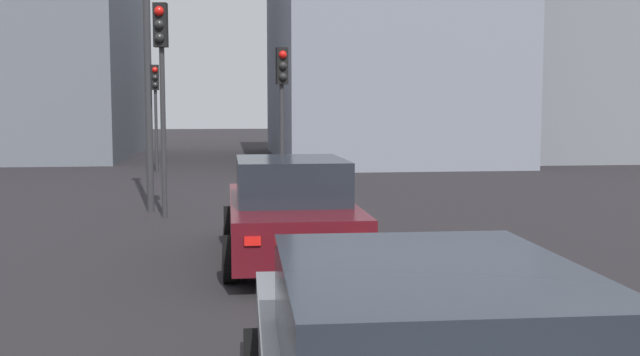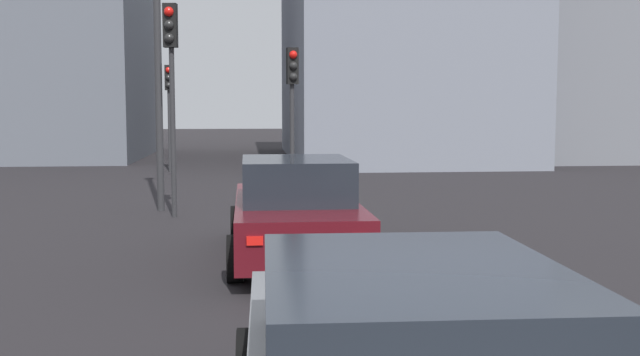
{
  "view_description": "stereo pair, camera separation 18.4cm",
  "coord_description": "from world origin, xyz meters",
  "px_view_note": "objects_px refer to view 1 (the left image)",
  "views": [
    {
      "loc": [
        -3.31,
        0.89,
        2.32
      ],
      "look_at": [
        4.35,
        -0.07,
        1.59
      ],
      "focal_mm": 41.51,
      "sensor_mm": 36.0,
      "label": 1
    },
    {
      "loc": [
        -3.33,
        0.7,
        2.32
      ],
      "look_at": [
        4.35,
        -0.07,
        1.59
      ],
      "focal_mm": 41.51,
      "sensor_mm": 36.0,
      "label": 2
    }
  ],
  "objects_px": {
    "traffic_light_near_left": "(161,65)",
    "traffic_light_far_left": "(317,94)",
    "car_maroon_lead": "(290,211)",
    "traffic_light_far_right": "(155,95)",
    "traffic_light_near_right": "(282,91)"
  },
  "relations": [
    {
      "from": "traffic_light_near_left",
      "to": "traffic_light_far_left",
      "type": "distance_m",
      "value": 13.09
    },
    {
      "from": "car_maroon_lead",
      "to": "traffic_light_far_right",
      "type": "relative_size",
      "value": 1.23
    },
    {
      "from": "traffic_light_near_left",
      "to": "traffic_light_far_left",
      "type": "bearing_deg",
      "value": 166.28
    },
    {
      "from": "traffic_light_far_right",
      "to": "traffic_light_near_right",
      "type": "bearing_deg",
      "value": 19.06
    },
    {
      "from": "traffic_light_near_left",
      "to": "traffic_light_far_left",
      "type": "relative_size",
      "value": 1.13
    },
    {
      "from": "traffic_light_far_left",
      "to": "car_maroon_lead",
      "type": "bearing_deg",
      "value": -2.27
    },
    {
      "from": "car_maroon_lead",
      "to": "traffic_light_near_right",
      "type": "height_order",
      "value": "traffic_light_near_right"
    },
    {
      "from": "traffic_light_near_left",
      "to": "traffic_light_far_left",
      "type": "xyz_separation_m",
      "value": [
        12.19,
        -4.75,
        -0.35
      ]
    },
    {
      "from": "car_maroon_lead",
      "to": "traffic_light_near_left",
      "type": "bearing_deg",
      "value": 26.17
    },
    {
      "from": "traffic_light_far_right",
      "to": "traffic_light_near_left",
      "type": "bearing_deg",
      "value": 0.94
    },
    {
      "from": "traffic_light_near_right",
      "to": "traffic_light_far_left",
      "type": "bearing_deg",
      "value": 159.41
    },
    {
      "from": "traffic_light_near_left",
      "to": "traffic_light_near_right",
      "type": "xyz_separation_m",
      "value": [
        2.72,
        -2.71,
        -0.45
      ]
    },
    {
      "from": "traffic_light_near_right",
      "to": "traffic_light_far_left",
      "type": "height_order",
      "value": "traffic_light_far_left"
    },
    {
      "from": "car_maroon_lead",
      "to": "traffic_light_far_right",
      "type": "bearing_deg",
      "value": 12.16
    },
    {
      "from": "car_maroon_lead",
      "to": "traffic_light_far_right",
      "type": "distance_m",
      "value": 16.58
    }
  ]
}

